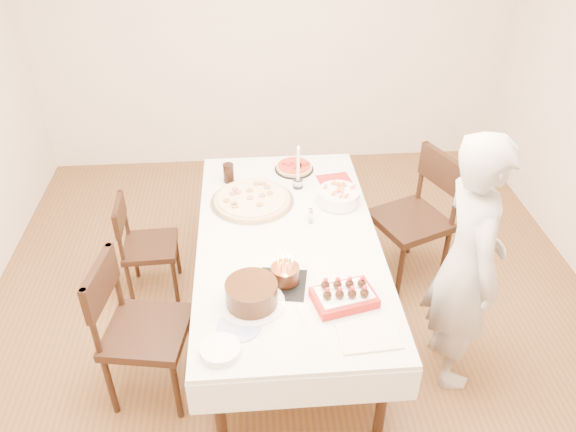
{
  "coord_description": "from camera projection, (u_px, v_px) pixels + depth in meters",
  "views": [
    {
      "loc": [
        -0.27,
        -2.71,
        2.9
      ],
      "look_at": [
        -0.05,
        0.11,
        0.92
      ],
      "focal_mm": 35.0,
      "sensor_mm": 36.0,
      "label": 1
    }
  ],
  "objects": [
    {
      "name": "floor",
      "position": [
        296.0,
        333.0,
        3.9
      ],
      "size": [
        5.0,
        5.0,
        0.0
      ],
      "primitive_type": "plane",
      "color": "brown",
      "rests_on": "ground"
    },
    {
      "name": "wall_back",
      "position": [
        273.0,
        29.0,
        5.16
      ],
      "size": [
        4.5,
        0.04,
        2.7
      ],
      "primitive_type": "cube",
      "color": "beige",
      "rests_on": "floor"
    },
    {
      "name": "dining_table",
      "position": [
        288.0,
        283.0,
        3.77
      ],
      "size": [
        1.81,
        2.4,
        0.75
      ],
      "primitive_type": "cube",
      "rotation": [
        0.0,
        0.0,
        0.35
      ],
      "color": "white",
      "rests_on": "floor"
    },
    {
      "name": "chair_right_savory",
      "position": [
        410.0,
        221.0,
        4.12
      ],
      "size": [
        0.69,
        0.69,
        1.03
      ],
      "primitive_type": null,
      "rotation": [
        0.0,
        0.0,
        0.39
      ],
      "color": "black",
      "rests_on": "floor"
    },
    {
      "name": "chair_left_savory",
      "position": [
        150.0,
        247.0,
        4.05
      ],
      "size": [
        0.42,
        0.42,
        0.8
      ],
      "primitive_type": null,
      "rotation": [
        0.0,
        0.0,
        3.18
      ],
      "color": "black",
      "rests_on": "floor"
    },
    {
      "name": "chair_left_dessert",
      "position": [
        147.0,
        332.0,
        3.25
      ],
      "size": [
        0.58,
        0.58,
        0.98
      ],
      "primitive_type": null,
      "rotation": [
        0.0,
        0.0,
        2.97
      ],
      "color": "black",
      "rests_on": "floor"
    },
    {
      "name": "person",
      "position": [
        467.0,
        265.0,
        3.2
      ],
      "size": [
        0.41,
        0.62,
        1.68
      ],
      "primitive_type": "imported",
      "rotation": [
        0.0,
        0.0,
        1.56
      ],
      "color": "#AEA8A4",
      "rests_on": "floor"
    },
    {
      "name": "pizza_white",
      "position": [
        252.0,
        200.0,
        3.87
      ],
      "size": [
        0.72,
        0.72,
        0.04
      ],
      "primitive_type": "cylinder",
      "rotation": [
        0.0,
        0.0,
        0.29
      ],
      "color": "beige",
      "rests_on": "dining_table"
    },
    {
      "name": "pizza_pepperoni",
      "position": [
        294.0,
        167.0,
        4.24
      ],
      "size": [
        0.36,
        0.36,
        0.04
      ],
      "primitive_type": "cylinder",
      "rotation": [
        0.0,
        0.0,
        0.28
      ],
      "color": "red",
      "rests_on": "dining_table"
    },
    {
      "name": "red_placemat",
      "position": [
        335.0,
        182.0,
        4.11
      ],
      "size": [
        0.27,
        0.27,
        0.01
      ],
      "primitive_type": "cube",
      "rotation": [
        0.0,
        0.0,
        0.15
      ],
      "color": "#B21E1E",
      "rests_on": "dining_table"
    },
    {
      "name": "pasta_bowl",
      "position": [
        339.0,
        196.0,
        3.85
      ],
      "size": [
        0.37,
        0.37,
        0.09
      ],
      "primitive_type": "cylinder",
      "rotation": [
        0.0,
        0.0,
        -0.37
      ],
      "color": "white",
      "rests_on": "dining_table"
    },
    {
      "name": "taper_candle",
      "position": [
        298.0,
        167.0,
        3.95
      ],
      "size": [
        0.09,
        0.09,
        0.34
      ],
      "primitive_type": "cylinder",
      "rotation": [
        0.0,
        0.0,
        0.33
      ],
      "color": "white",
      "rests_on": "dining_table"
    },
    {
      "name": "shaker_pair",
      "position": [
        311.0,
        217.0,
        3.67
      ],
      "size": [
        0.08,
        0.08,
        0.08
      ],
      "primitive_type": null,
      "rotation": [
        0.0,
        0.0,
        0.12
      ],
      "color": "white",
      "rests_on": "dining_table"
    },
    {
      "name": "cola_glass",
      "position": [
        229.0,
        173.0,
        4.07
      ],
      "size": [
        0.1,
        0.1,
        0.14
      ],
      "primitive_type": "cylinder",
      "rotation": [
        0.0,
        0.0,
        -0.38
      ],
      "color": "black",
      "rests_on": "dining_table"
    },
    {
      "name": "layer_cake",
      "position": [
        251.0,
        294.0,
        3.03
      ],
      "size": [
        0.46,
        0.46,
        0.14
      ],
      "primitive_type": "cylinder",
      "rotation": [
        0.0,
        0.0,
        -0.33
      ],
      "color": "#371E0D",
      "rests_on": "dining_table"
    },
    {
      "name": "cake_board",
      "position": [
        282.0,
        284.0,
        3.2
      ],
      "size": [
        0.31,
        0.31,
        0.01
      ],
      "primitive_type": "cube",
      "rotation": [
        0.0,
        0.0,
        -0.18
      ],
      "color": "black",
      "rests_on": "dining_table"
    },
    {
      "name": "birthday_cake",
      "position": [
        285.0,
        269.0,
        3.17
      ],
      "size": [
        0.17,
        0.17,
        0.16
      ],
      "primitive_type": "cylinder",
      "rotation": [
        0.0,
        0.0,
        0.03
      ],
      "color": "#391E0F",
      "rests_on": "dining_table"
    },
    {
      "name": "strawberry_box",
      "position": [
        344.0,
        296.0,
        3.06
      ],
      "size": [
        0.38,
        0.3,
        0.08
      ],
      "primitive_type": null,
      "rotation": [
        0.0,
        0.0,
        0.24
      ],
      "color": "#A11612",
      "rests_on": "dining_table"
    },
    {
      "name": "box_lid",
      "position": [
        369.0,
        337.0,
        2.87
      ],
      "size": [
        0.33,
        0.23,
        0.03
      ],
      "primitive_type": "cube",
      "rotation": [
        0.0,
        0.0,
        0.07
      ],
      "color": "beige",
      "rests_on": "dining_table"
    },
    {
      "name": "plate_stack",
      "position": [
        220.0,
        350.0,
        2.77
      ],
      "size": [
        0.25,
        0.25,
        0.04
      ],
      "primitive_type": "cylinder",
      "rotation": [
        0.0,
        0.0,
        0.28
      ],
      "color": "white",
      "rests_on": "dining_table"
    },
    {
      "name": "china_plate",
      "position": [
        239.0,
        326.0,
        2.93
      ],
      "size": [
        0.27,
        0.27,
        0.01
      ],
      "primitive_type": "cylinder",
      "rotation": [
        0.0,
        0.0,
        0.17
      ],
      "color": "white",
      "rests_on": "dining_table"
    }
  ]
}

